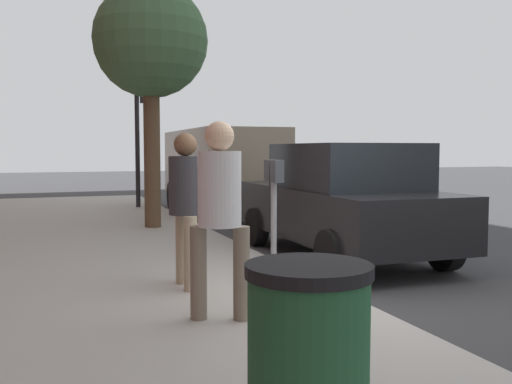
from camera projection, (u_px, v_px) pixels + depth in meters
ground_plane at (335, 302)px, 6.35m from camera, size 80.00×80.00×0.00m
sidewalk_slab at (46, 323)px, 5.31m from camera, size 28.00×6.00×0.15m
parking_meter at (274, 194)px, 6.72m from camera, size 0.36×0.12×1.41m
pedestrian_at_meter at (186, 198)px, 6.34m from camera, size 0.52×0.37×1.71m
pedestrian_bystander at (220, 203)px, 5.11m from camera, size 0.39×0.51×1.78m
parked_sedan_near at (342, 200)px, 8.91m from camera, size 4.42×2.01×1.77m
parked_van_far at (221, 166)px, 14.96m from camera, size 5.25×2.22×2.18m
street_tree at (151, 43)px, 11.14m from camera, size 2.22×2.22×4.76m
traffic_signal at (141, 116)px, 15.24m from camera, size 0.24×0.44×3.60m
trash_bin at (308, 372)px, 2.65m from camera, size 0.59×0.59×1.01m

